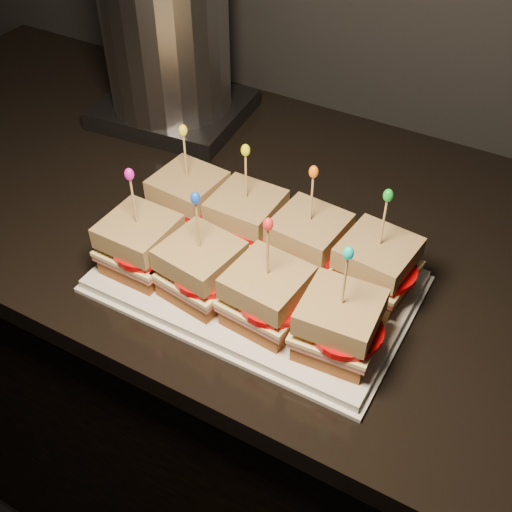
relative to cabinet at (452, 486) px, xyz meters
The scene contains 62 objects.
cabinet is the anchor object (origin of this frame).
platter 0.62m from the cabinet, 155.73° to the right, with size 0.40×0.25×0.02m, color white.
platter_rim 0.61m from the cabinet, 155.73° to the right, with size 0.41×0.26×0.01m, color white.
sandwich_0_bread_bot 0.71m from the cabinet, 169.03° to the right, with size 0.09×0.09×0.02m, color brown.
sandwich_0_ham 0.72m from the cabinet, 169.03° to the right, with size 0.09×0.09×0.01m, color #CA685D.
sandwich_0_cheese 0.73m from the cabinet, 169.03° to the right, with size 0.10×0.09×0.01m, color #FBEA97.
sandwich_0_tomato 0.73m from the cabinet, 168.04° to the right, with size 0.09×0.09×0.01m, color #C60406.
sandwich_0_bread_top 0.75m from the cabinet, 169.03° to the right, with size 0.09×0.09×0.03m, color brown.
sandwich_0_pick 0.78m from the cabinet, 169.03° to the right, with size 0.00×0.00×0.09m, color tan.
sandwich_0_frill 0.82m from the cabinet, 169.03° to the right, with size 0.01×0.01×0.02m, color yellow.
sandwich_1_bread_bot 0.65m from the cabinet, 166.36° to the right, with size 0.09×0.09×0.02m, color brown.
sandwich_1_ham 0.66m from the cabinet, 166.36° to the right, with size 0.09×0.09×0.01m, color #CA685D.
sandwich_1_cheese 0.67m from the cabinet, 166.36° to the right, with size 0.10×0.09×0.01m, color #FBEA97.
sandwich_1_tomato 0.67m from the cabinet, 165.05° to the right, with size 0.09×0.09×0.01m, color #C60406.
sandwich_1_bread_top 0.69m from the cabinet, 166.36° to the right, with size 0.09×0.09×0.03m, color brown.
sandwich_1_pick 0.73m from the cabinet, 166.36° to the right, with size 0.00×0.00×0.09m, color tan.
sandwich_1_frill 0.77m from the cabinet, 166.36° to the right, with size 0.01×0.01×0.02m, color #E8F20A.
sandwich_2_bread_bot 0.60m from the cabinet, 162.01° to the right, with size 0.09×0.09×0.02m, color brown.
sandwich_2_ham 0.61m from the cabinet, 162.01° to the right, with size 0.09×0.09×0.01m, color #CA685D.
sandwich_2_cheese 0.62m from the cabinet, 162.01° to the right, with size 0.10×0.09×0.01m, color #FBEA97.
sandwich_2_tomato 0.62m from the cabinet, 160.14° to the right, with size 0.09×0.09×0.01m, color #C60406.
sandwich_2_bread_top 0.64m from the cabinet, 162.01° to the right, with size 0.09×0.09×0.03m, color brown.
sandwich_2_pick 0.68m from the cabinet, 162.01° to the right, with size 0.00×0.00×0.09m, color tan.
sandwich_2_frill 0.72m from the cabinet, 162.01° to the right, with size 0.01×0.01×0.02m, color orange.
sandwich_3_bread_bot 0.56m from the cabinet, 153.88° to the right, with size 0.09×0.09×0.02m, color brown.
sandwich_3_ham 0.58m from the cabinet, 153.88° to the right, with size 0.09×0.09×0.01m, color #CA685D.
sandwich_3_cheese 0.58m from the cabinet, 153.88° to the right, with size 0.10×0.09×0.01m, color #FBEA97.
sandwich_3_tomato 0.59m from the cabinet, 150.84° to the right, with size 0.09×0.09×0.01m, color #C60406.
sandwich_3_bread_top 0.61m from the cabinet, 153.88° to the right, with size 0.09×0.09×0.03m, color brown.
sandwich_3_pick 0.65m from the cabinet, 153.88° to the right, with size 0.00×0.00×0.09m, color tan.
sandwich_3_frill 0.69m from the cabinet, 153.88° to the right, with size 0.01×0.01×0.02m, color green.
sandwich_4_bread_bot 0.73m from the cabinet, 156.48° to the right, with size 0.09×0.09×0.02m, color brown.
sandwich_4_ham 0.74m from the cabinet, 156.48° to the right, with size 0.09×0.09×0.01m, color #CA685D.
sandwich_4_cheese 0.75m from the cabinet, 156.48° to the right, with size 0.10×0.09×0.01m, color #FBEA97.
sandwich_4_tomato 0.75m from the cabinet, 155.32° to the right, with size 0.09×0.09×0.01m, color #C60406.
sandwich_4_bread_top 0.77m from the cabinet, 156.48° to the right, with size 0.09×0.09×0.03m, color brown.
sandwich_4_pick 0.80m from the cabinet, 156.48° to the right, with size 0.00×0.00×0.09m, color tan.
sandwich_4_frill 0.84m from the cabinet, 156.48° to the right, with size 0.01×0.01×0.02m, color #D311B5.
sandwich_5_bread_bot 0.68m from the cabinet, 151.40° to the right, with size 0.09×0.09×0.02m, color brown.
sandwich_5_ham 0.69m from the cabinet, 151.40° to the right, with size 0.09×0.09×0.01m, color #CA685D.
sandwich_5_cheese 0.69m from the cabinet, 151.40° to the right, with size 0.10×0.09×0.01m, color #FBEA97.
sandwich_5_tomato 0.69m from the cabinet, 149.91° to the right, with size 0.09×0.09×0.01m, color #C60406.
sandwich_5_bread_top 0.71m from the cabinet, 151.40° to the right, with size 0.09×0.09×0.03m, color brown.
sandwich_5_pick 0.75m from the cabinet, 151.40° to the right, with size 0.00×0.00×0.09m, color tan.
sandwich_5_frill 0.79m from the cabinet, 151.40° to the right, with size 0.01×0.01×0.02m, color blue.
sandwich_6_bread_bot 0.63m from the cabinet, 143.90° to the right, with size 0.09×0.09×0.02m, color brown.
sandwich_6_ham 0.64m from the cabinet, 143.90° to the right, with size 0.09×0.09×0.01m, color #CA685D.
sandwich_6_cheese 0.65m from the cabinet, 143.90° to the right, with size 0.10×0.09×0.01m, color #FBEA97.
sandwich_6_tomato 0.65m from the cabinet, 141.91° to the right, with size 0.09×0.09×0.01m, color #C60406.
sandwich_6_bread_top 0.67m from the cabinet, 143.90° to the right, with size 0.09×0.09×0.03m, color brown.
sandwich_6_pick 0.71m from the cabinet, 143.90° to the right, with size 0.00×0.00×0.09m, color tan.
sandwich_6_frill 0.75m from the cabinet, 143.90° to the right, with size 0.01×0.01×0.02m, color red.
sandwich_7_bread_bot 0.59m from the cabinet, 132.25° to the right, with size 0.09×0.09×0.02m, color brown.
sandwich_7_ham 0.60m from the cabinet, 132.25° to the right, with size 0.09×0.09×0.01m, color #CA685D.
sandwich_7_cheese 0.61m from the cabinet, 132.25° to the right, with size 0.10×0.09×0.01m, color #FBEA97.
sandwich_7_tomato 0.62m from the cabinet, 129.56° to the right, with size 0.09×0.09×0.01m, color #C60406.
sandwich_7_bread_top 0.63m from the cabinet, 132.25° to the right, with size 0.09×0.09×0.03m, color brown.
sandwich_7_pick 0.67m from the cabinet, 132.25° to the right, with size 0.00×0.00×0.09m, color tan.
sandwich_7_frill 0.72m from the cabinet, 132.25° to the right, with size 0.01×0.01×0.02m, color #04C8B9.
appliance_base 0.87m from the cabinet, 166.62° to the left, with size 0.26×0.21×0.03m, color #262628.
appliance_body 0.96m from the cabinet, 166.62° to the left, with size 0.21×0.21×0.28m, color silver.
appliance 0.96m from the cabinet, 166.62° to the left, with size 0.26×0.21×0.33m, color silver, non-canonical shape.
Camera 1 is at (0.66, 0.98, 1.56)m, focal length 45.00 mm.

